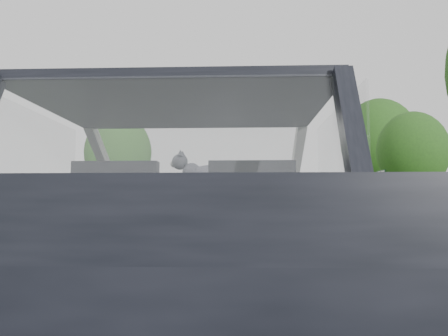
# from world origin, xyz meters

# --- Properties ---
(ground) EXTENTS (140.00, 140.00, 0.00)m
(ground) POSITION_xyz_m (0.00, 0.00, 0.00)
(ground) COLOR #33343D
(ground) RESTS_ON ground
(subject_car) EXTENTS (1.80, 4.00, 1.45)m
(subject_car) POSITION_xyz_m (0.00, 0.00, 0.72)
(subject_car) COLOR black
(subject_car) RESTS_ON ground
(dashboard) EXTENTS (1.58, 0.45, 0.30)m
(dashboard) POSITION_xyz_m (0.00, 0.62, 0.85)
(dashboard) COLOR black
(dashboard) RESTS_ON subject_car
(driver_seat) EXTENTS (0.50, 0.72, 0.42)m
(driver_seat) POSITION_xyz_m (-0.40, -0.29, 0.88)
(driver_seat) COLOR black
(driver_seat) RESTS_ON subject_car
(passenger_seat) EXTENTS (0.50, 0.72, 0.42)m
(passenger_seat) POSITION_xyz_m (0.40, -0.29, 0.88)
(passenger_seat) COLOR black
(passenger_seat) RESTS_ON subject_car
(steering_wheel) EXTENTS (0.36, 0.36, 0.04)m
(steering_wheel) POSITION_xyz_m (-0.40, 0.33, 0.92)
(steering_wheel) COLOR black
(steering_wheel) RESTS_ON dashboard
(cat) EXTENTS (0.66, 0.28, 0.29)m
(cat) POSITION_xyz_m (0.12, 0.60, 1.09)
(cat) COLOR slate
(cat) RESTS_ON dashboard
(guardrail) EXTENTS (0.05, 90.00, 0.32)m
(guardrail) POSITION_xyz_m (4.30, 10.00, 0.58)
(guardrail) COLOR gray
(guardrail) RESTS_ON ground
(other_car) EXTENTS (2.37, 4.97, 1.58)m
(other_car) POSITION_xyz_m (-0.20, 22.18, 0.79)
(other_car) COLOR #979BA8
(other_car) RESTS_ON ground
(highway_sign) EXTENTS (0.14, 0.96, 2.38)m
(highway_sign) POSITION_xyz_m (6.39, 16.17, 1.19)
(highway_sign) COLOR #154020
(highway_sign) RESTS_ON ground
(tree_2) EXTENTS (5.18, 5.18, 6.40)m
(tree_2) POSITION_xyz_m (10.74, 23.83, 3.20)
(tree_2) COLOR #254B1B
(tree_2) RESTS_ON ground
(tree_3) EXTENTS (7.28, 7.28, 9.53)m
(tree_3) POSITION_xyz_m (11.82, 33.63, 4.77)
(tree_3) COLOR #254B1B
(tree_3) RESTS_ON ground
(tree_6) EXTENTS (5.57, 5.57, 7.32)m
(tree_6) POSITION_xyz_m (-8.68, 28.37, 3.66)
(tree_6) COLOR #254B1B
(tree_6) RESTS_ON ground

